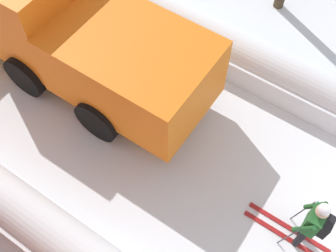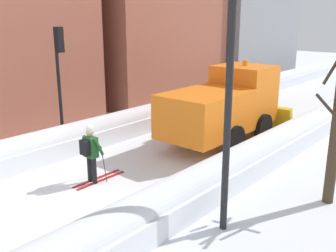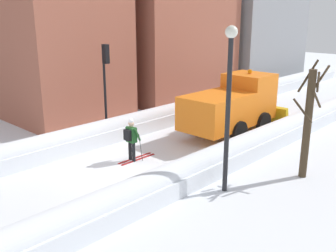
% 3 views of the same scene
% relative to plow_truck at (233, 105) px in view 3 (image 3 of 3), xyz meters
% --- Properties ---
extents(ground_plane, '(80.00, 80.00, 0.00)m').
position_rel_plow_truck_xyz_m(ground_plane, '(-0.59, 2.88, -1.48)').
color(ground_plane, white).
extents(snowbank_left, '(1.10, 36.00, 1.09)m').
position_rel_plow_truck_xyz_m(snowbank_left, '(-3.58, 2.88, -0.99)').
color(snowbank_left, white).
rests_on(snowbank_left, ground).
extents(snowbank_right, '(1.10, 36.00, 1.08)m').
position_rel_plow_truck_xyz_m(snowbank_right, '(2.39, 2.88, -0.99)').
color(snowbank_right, white).
rests_on(snowbank_right, ground).
extents(plow_truck, '(3.20, 5.98, 3.12)m').
position_rel_plow_truck_xyz_m(plow_truck, '(0.00, 0.00, 0.00)').
color(plow_truck, orange).
rests_on(plow_truck, ground).
extents(skier, '(0.62, 1.80, 1.81)m').
position_rel_plow_truck_xyz_m(skier, '(-0.84, -5.98, -0.48)').
color(skier, black).
rests_on(skier, ground).
extents(traffic_light_pole, '(0.28, 0.42, 4.48)m').
position_rel_plow_truck_xyz_m(traffic_light_pole, '(-4.26, -4.51, 1.66)').
color(traffic_light_pole, black).
rests_on(traffic_light_pole, ground).
extents(street_lamp, '(0.40, 0.40, 5.54)m').
position_rel_plow_truck_xyz_m(street_lamp, '(3.59, -5.63, 2.00)').
color(street_lamp, black).
rests_on(street_lamp, ground).
extents(bare_tree_near, '(1.16, 1.13, 4.33)m').
position_rel_plow_truck_xyz_m(bare_tree_near, '(5.00, -2.64, 0.67)').
color(bare_tree_near, '#413322').
rests_on(bare_tree_near, ground).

